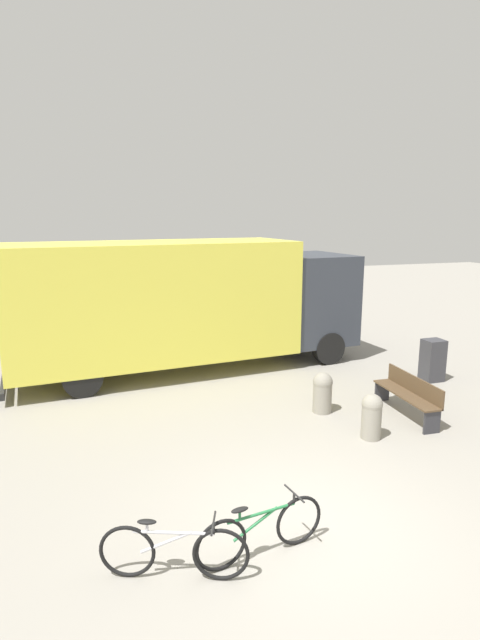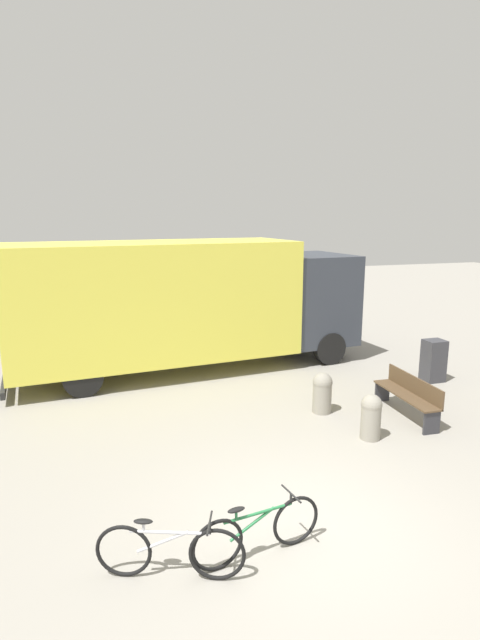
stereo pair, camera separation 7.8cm
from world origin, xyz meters
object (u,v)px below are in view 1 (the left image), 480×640
(bicycle_middle, at_px, (261,531))
(bollard_near_bench, at_px, (372,415))
(delivery_truck, at_px, (186,300))
(bicycle_near, at_px, (173,551))
(park_bench, at_px, (409,393))
(utility_box, at_px, (433,360))
(bollard_far_bench, at_px, (323,391))

(bicycle_middle, height_order, bollard_near_bench, bollard_near_bench)
(delivery_truck, bearing_deg, bicycle_near, -108.16)
(park_bench, xyz_separation_m, bicycle_middle, (-4.39, -3.13, -0.13))
(bicycle_near, xyz_separation_m, bicycle_middle, (1.07, 0.04, 0.00))
(delivery_truck, distance_m, bollard_near_bench, 5.92)
(bicycle_near, height_order, utility_box, utility_box)
(delivery_truck, bearing_deg, bicycle_middle, -100.49)
(bollard_near_bench, bearing_deg, bicycle_near, -149.14)
(bicycle_middle, distance_m, bollard_far_bench, 4.76)
(bicycle_middle, relative_size, bollard_near_bench, 1.99)
(bollard_near_bench, distance_m, bollard_far_bench, 1.44)
(bicycle_middle, height_order, bollard_far_bench, bollard_far_bench)
(bicycle_middle, bearing_deg, park_bench, 26.98)
(park_bench, distance_m, bollard_near_bench, 1.49)
(park_bench, bearing_deg, bollard_far_bench, 68.42)
(bollard_near_bench, xyz_separation_m, utility_box, (3.27, 2.40, 0.06))
(delivery_truck, bearing_deg, utility_box, -32.08)
(delivery_truck, relative_size, bicycle_middle, 5.53)
(bicycle_near, bearing_deg, bicycle_middle, 23.19)
(bicycle_middle, bearing_deg, bollard_far_bench, 45.45)
(bicycle_near, height_order, bollard_far_bench, bollard_far_bench)
(delivery_truck, xyz_separation_m, park_bench, (3.63, -4.58, -1.38))
(park_bench, relative_size, bollard_near_bench, 2.20)
(delivery_truck, height_order, utility_box, delivery_truck)
(bicycle_middle, xyz_separation_m, bollard_near_bench, (3.08, 2.44, 0.11))
(bicycle_near, relative_size, bollard_near_bench, 1.89)
(bicycle_middle, xyz_separation_m, utility_box, (6.34, 4.83, 0.17))
(bollard_near_bench, bearing_deg, delivery_truck, 113.74)
(bicycle_near, relative_size, utility_box, 1.55)
(park_bench, xyz_separation_m, utility_box, (1.95, 1.70, 0.05))
(utility_box, bearing_deg, delivery_truck, 152.78)
(bollard_far_bench, bearing_deg, bicycle_near, -134.88)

